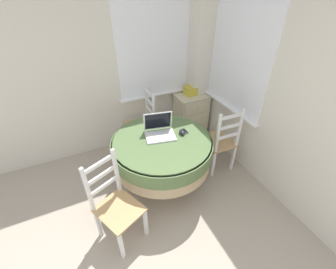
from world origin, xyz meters
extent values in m
cube|color=beige|center=(0.00, 2.74, 1.27)|extent=(4.39, 0.06, 2.55)
cube|color=white|center=(1.36, 2.70, 1.49)|extent=(1.10, 0.01, 1.42)
cube|color=white|center=(1.36, 2.67, 0.77)|extent=(1.18, 0.07, 0.02)
cube|color=white|center=(2.19, 1.88, 1.49)|extent=(0.01, 1.10, 1.42)
cube|color=white|center=(2.16, 1.88, 0.77)|extent=(0.07, 1.18, 0.02)
cube|color=beige|center=(2.05, 2.57, 1.27)|extent=(0.28, 0.28, 2.55)
cylinder|color=#4C3D2D|center=(0.98, 1.58, 0.01)|extent=(0.36, 0.36, 0.03)
cylinder|color=#4C3D2D|center=(0.98, 1.58, 0.38)|extent=(0.11, 0.11, 0.70)
cylinder|color=tan|center=(0.98, 1.58, 0.56)|extent=(1.19, 1.19, 0.33)
cylinder|color=#567042|center=(0.98, 1.58, 0.64)|extent=(1.22, 1.22, 0.17)
cylinder|color=#567042|center=(0.98, 1.58, 0.73)|extent=(1.16, 1.16, 0.02)
cube|color=silver|center=(0.99, 1.63, 0.75)|extent=(0.39, 0.31, 0.02)
cube|color=silver|center=(0.99, 1.65, 0.76)|extent=(0.33, 0.21, 0.00)
cube|color=silver|center=(1.02, 1.77, 0.88)|extent=(0.35, 0.12, 0.24)
cube|color=black|center=(1.01, 1.77, 0.88)|extent=(0.32, 0.10, 0.21)
ellipsoid|color=black|center=(1.25, 1.57, 0.77)|extent=(0.06, 0.10, 0.05)
cube|color=#2D2D33|center=(1.30, 1.61, 0.75)|extent=(0.06, 0.11, 0.01)
cube|color=black|center=(1.30, 1.61, 0.75)|extent=(0.05, 0.08, 0.00)
cube|color=tan|center=(0.97, 2.43, 0.43)|extent=(0.44, 0.39, 0.02)
cube|color=white|center=(0.79, 2.60, 0.21)|extent=(0.04, 0.04, 0.42)
cube|color=white|center=(0.78, 2.28, 0.21)|extent=(0.04, 0.04, 0.42)
cube|color=white|center=(1.17, 2.59, 0.21)|extent=(0.04, 0.04, 0.42)
cube|color=white|center=(1.15, 2.26, 0.21)|extent=(0.04, 0.04, 0.42)
cube|color=white|center=(1.17, 2.59, 0.72)|extent=(0.03, 0.03, 0.56)
cube|color=white|center=(1.15, 2.26, 0.72)|extent=(0.03, 0.03, 0.56)
cube|color=white|center=(1.16, 2.43, 0.94)|extent=(0.03, 0.33, 0.04)
cube|color=white|center=(1.16, 2.43, 0.79)|extent=(0.03, 0.33, 0.04)
cube|color=white|center=(1.16, 2.43, 0.64)|extent=(0.03, 0.33, 0.04)
cube|color=tan|center=(1.83, 1.59, 0.43)|extent=(0.39, 0.44, 0.02)
cube|color=white|center=(2.00, 1.78, 0.21)|extent=(0.04, 0.04, 0.42)
cube|color=white|center=(1.68, 1.79, 0.21)|extent=(0.04, 0.04, 0.42)
cube|color=white|center=(1.99, 1.40, 0.21)|extent=(0.04, 0.04, 0.42)
cube|color=white|center=(1.66, 1.41, 0.21)|extent=(0.04, 0.04, 0.42)
cube|color=white|center=(1.99, 1.40, 0.72)|extent=(0.03, 0.03, 0.56)
cube|color=white|center=(1.66, 1.41, 0.72)|extent=(0.03, 0.03, 0.56)
cube|color=white|center=(1.83, 1.41, 0.94)|extent=(0.33, 0.03, 0.04)
cube|color=white|center=(1.83, 1.41, 0.79)|extent=(0.33, 0.03, 0.04)
cube|color=white|center=(1.83, 1.41, 0.64)|extent=(0.33, 0.03, 0.04)
cube|color=tan|center=(0.29, 1.08, 0.43)|extent=(0.52, 0.54, 0.02)
cube|color=white|center=(0.22, 0.84, 0.21)|extent=(0.05, 0.05, 0.42)
cube|color=white|center=(0.52, 0.97, 0.21)|extent=(0.05, 0.05, 0.42)
cube|color=white|center=(0.07, 1.18, 0.21)|extent=(0.05, 0.05, 0.42)
cube|color=white|center=(0.37, 1.31, 0.21)|extent=(0.05, 0.05, 0.42)
cube|color=white|center=(0.07, 1.18, 0.72)|extent=(0.04, 0.04, 0.56)
cube|color=white|center=(0.37, 1.31, 0.72)|extent=(0.04, 0.04, 0.56)
cube|color=white|center=(0.22, 1.24, 0.94)|extent=(0.31, 0.16, 0.04)
cube|color=white|center=(0.22, 1.24, 0.79)|extent=(0.31, 0.16, 0.04)
cube|color=white|center=(0.22, 1.24, 0.64)|extent=(0.31, 0.16, 0.04)
cube|color=beige|center=(1.90, 2.47, 0.36)|extent=(0.50, 0.38, 0.72)
cube|color=beige|center=(1.90, 2.47, 0.73)|extent=(0.52, 0.40, 0.02)
cube|color=beige|center=(1.90, 2.28, 0.60)|extent=(0.44, 0.01, 0.20)
sphere|color=olive|center=(1.90, 2.27, 0.60)|extent=(0.02, 0.02, 0.02)
cube|color=beige|center=(1.90, 2.28, 0.36)|extent=(0.44, 0.01, 0.20)
sphere|color=olive|center=(1.90, 2.27, 0.36)|extent=(0.02, 0.02, 0.02)
cube|color=beige|center=(1.90, 2.28, 0.12)|extent=(0.44, 0.01, 0.20)
sphere|color=olive|center=(1.90, 2.27, 0.12)|extent=(0.02, 0.02, 0.02)
cube|color=gold|center=(1.89, 2.51, 0.80)|extent=(0.17, 0.19, 0.13)
camera|label=1|loc=(0.15, -0.37, 2.33)|focal=24.00mm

